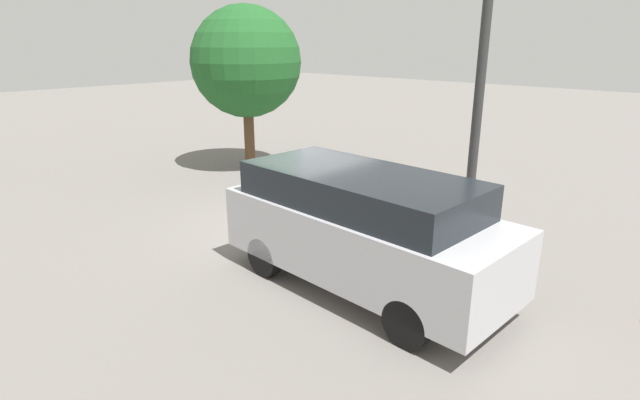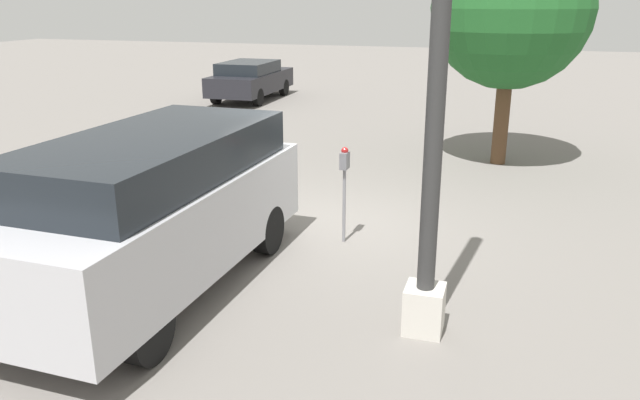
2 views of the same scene
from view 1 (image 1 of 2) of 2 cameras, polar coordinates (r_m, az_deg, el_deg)
The scene contains 5 objects.
ground_plane at distance 11.54m, azimuth -1.53°, elevation -3.01°, with size 80.00×80.00×0.00m, color slate.
parking_meter_near at distance 11.19m, azimuth 2.03°, elevation 2.36°, with size 0.20×0.12×1.52m.
lamp_post at distance 10.92m, azimuth 17.38°, elevation 7.83°, with size 0.44×0.44×6.17m.
parked_van at distance 8.41m, azimuth 4.94°, elevation -3.00°, with size 5.11×2.19×2.05m.
street_tree at distance 16.48m, azimuth -8.44°, elevation 15.31°, with size 3.48×3.48×5.18m.
Camera 1 is at (7.63, -7.62, 4.10)m, focal length 28.00 mm.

